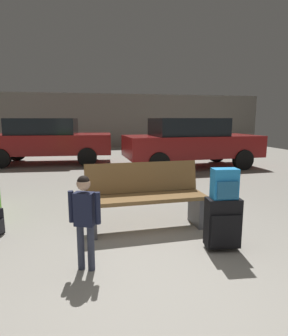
{
  "coord_description": "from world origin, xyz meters",
  "views": [
    {
      "loc": [
        -0.52,
        -2.23,
        1.48
      ],
      "look_at": [
        0.16,
        1.3,
        0.85
      ],
      "focal_mm": 29.92,
      "sensor_mm": 36.0,
      "label": 1
    }
  ],
  "objects_px": {
    "suitcase": "(223,223)",
    "child": "(85,213)",
    "parked_car_far": "(48,140)",
    "bench": "(145,196)",
    "backpack_bright": "(225,184)",
    "parked_car_near": "(190,141)"
  },
  "relations": [
    {
      "from": "suitcase",
      "to": "child",
      "type": "relative_size",
      "value": 0.63
    },
    {
      "from": "suitcase",
      "to": "parked_car_far",
      "type": "distance_m",
      "value": 7.61
    },
    {
      "from": "bench",
      "to": "child",
      "type": "height_order",
      "value": "child"
    },
    {
      "from": "bench",
      "to": "parked_car_far",
      "type": "height_order",
      "value": "parked_car_far"
    },
    {
      "from": "suitcase",
      "to": "backpack_bright",
      "type": "xyz_separation_m",
      "value": [
        0.0,
        -0.0,
        0.45
      ]
    },
    {
      "from": "child",
      "to": "bench",
      "type": "bearing_deg",
      "value": 51.0
    },
    {
      "from": "child",
      "to": "parked_car_far",
      "type": "xyz_separation_m",
      "value": [
        -1.32,
        7.18,
        0.22
      ]
    },
    {
      "from": "backpack_bright",
      "to": "parked_car_far",
      "type": "relative_size",
      "value": 0.08
    },
    {
      "from": "bench",
      "to": "parked_car_near",
      "type": "height_order",
      "value": "parked_car_near"
    },
    {
      "from": "child",
      "to": "parked_car_far",
      "type": "distance_m",
      "value": 7.31
    },
    {
      "from": "parked_car_near",
      "to": "backpack_bright",
      "type": "bearing_deg",
      "value": -106.38
    },
    {
      "from": "suitcase",
      "to": "parked_car_far",
      "type": "relative_size",
      "value": 0.14
    },
    {
      "from": "suitcase",
      "to": "backpack_bright",
      "type": "distance_m",
      "value": 0.45
    },
    {
      "from": "bench",
      "to": "suitcase",
      "type": "bearing_deg",
      "value": -48.55
    },
    {
      "from": "suitcase",
      "to": "parked_car_far",
      "type": "bearing_deg",
      "value": 112.0
    },
    {
      "from": "bench",
      "to": "suitcase",
      "type": "xyz_separation_m",
      "value": [
        0.73,
        -0.83,
        -0.12
      ]
    },
    {
      "from": "backpack_bright",
      "to": "bench",
      "type": "bearing_deg",
      "value": 131.44
    },
    {
      "from": "child",
      "to": "suitcase",
      "type": "bearing_deg",
      "value": 5.52
    },
    {
      "from": "suitcase",
      "to": "parked_car_near",
      "type": "height_order",
      "value": "parked_car_near"
    },
    {
      "from": "parked_car_near",
      "to": "parked_car_far",
      "type": "bearing_deg",
      "value": 159.78
    },
    {
      "from": "bench",
      "to": "parked_car_near",
      "type": "relative_size",
      "value": 0.39
    },
    {
      "from": "bench",
      "to": "suitcase",
      "type": "distance_m",
      "value": 1.11
    }
  ]
}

